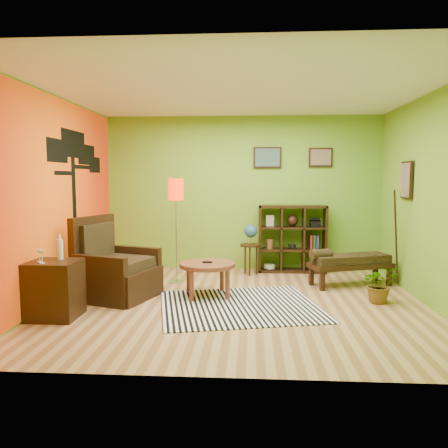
# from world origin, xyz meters

# --- Properties ---
(ground) EXTENTS (5.00, 5.00, 0.00)m
(ground) POSITION_xyz_m (0.00, 0.00, 0.00)
(ground) COLOR tan
(ground) RESTS_ON ground
(room_shell) EXTENTS (5.04, 4.54, 2.82)m
(room_shell) POSITION_xyz_m (-0.09, 0.01, 1.80)
(room_shell) COLOR #70A92A
(room_shell) RESTS_ON ground
(zebra_rug) EXTENTS (2.37, 2.17, 0.01)m
(zebra_rug) POSITION_xyz_m (0.02, -0.17, 0.01)
(zebra_rug) COLOR white
(zebra_rug) RESTS_ON ground
(coffee_table) EXTENTS (0.79, 0.79, 0.51)m
(coffee_table) POSITION_xyz_m (-0.45, 0.29, 0.42)
(coffee_table) COLOR brown
(coffee_table) RESTS_ON ground
(armchair) EXTENTS (1.18, 1.17, 1.14)m
(armchair) POSITION_xyz_m (-1.77, 0.18, 0.35)
(armchair) COLOR black
(armchair) RESTS_ON ground
(side_cabinet) EXTENTS (0.59, 0.53, 1.01)m
(side_cabinet) POSITION_xyz_m (-2.20, -0.77, 0.35)
(side_cabinet) COLOR black
(side_cabinet) RESTS_ON ground
(floor_lamp) EXTENTS (0.25, 0.25, 1.67)m
(floor_lamp) POSITION_xyz_m (-1.03, 1.07, 1.35)
(floor_lamp) COLOR silver
(floor_lamp) RESTS_ON ground
(globe_table) EXTENTS (0.36, 0.36, 0.88)m
(globe_table) POSITION_xyz_m (0.16, 1.73, 0.67)
(globe_table) COLOR black
(globe_table) RESTS_ON ground
(cube_shelf) EXTENTS (1.20, 0.35, 1.20)m
(cube_shelf) POSITION_xyz_m (0.91, 2.03, 0.60)
(cube_shelf) COLOR black
(cube_shelf) RESTS_ON ground
(bench) EXTENTS (1.37, 0.84, 0.60)m
(bench) POSITION_xyz_m (1.68, 1.05, 0.38)
(bench) COLOR black
(bench) RESTS_ON ground
(potted_plant) EXTENTS (0.47, 0.52, 0.40)m
(potted_plant) POSITION_xyz_m (1.91, 0.12, 0.20)
(potted_plant) COLOR #26661E
(potted_plant) RESTS_ON ground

